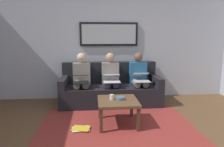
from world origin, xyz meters
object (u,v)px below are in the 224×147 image
object	(u,v)px
couch	(110,89)
magazine_stack	(81,129)
laptop_silver	(141,77)
person_right	(82,77)
bowl	(120,98)
cup	(112,97)
person_left	(139,76)
coffee_table	(118,103)
laptop_white	(112,78)
laptop_black	(81,79)
person_middle	(111,77)
framed_mirror	(109,34)

from	to	relation	value
couch	magazine_stack	xyz separation A→B (m)	(0.59, 1.39, -0.29)
laptop_silver	person_right	bearing A→B (deg)	-9.98
couch	bowl	xyz separation A→B (m)	(-0.07, 1.20, 0.15)
cup	magazine_stack	bearing A→B (deg)	21.31
bowl	person_left	xyz separation A→B (m)	(-0.57, -1.13, 0.15)
magazine_stack	cup	bearing A→B (deg)	-158.69
coffee_table	person_left	size ratio (longest dim) A/B	0.59
couch	cup	size ratio (longest dim) A/B	24.44
laptop_white	laptop_black	xyz separation A→B (m)	(0.64, 0.00, 0.01)
person_left	person_middle	distance (m)	0.64
person_middle	person_left	bearing A→B (deg)	180.00
framed_mirror	magazine_stack	xyz separation A→B (m)	(0.59, 1.78, -1.53)
couch	coffee_table	bearing A→B (deg)	91.27
magazine_stack	framed_mirror	bearing A→B (deg)	-108.47
bowl	laptop_white	distance (m)	0.91
couch	bowl	size ratio (longest dim) A/B	14.21
couch	person_middle	size ratio (longest dim) A/B	1.93
person_middle	laptop_silver	bearing A→B (deg)	160.62
couch	coffee_table	distance (m)	1.22
framed_mirror	laptop_silver	bearing A→B (deg)	133.17
bowl	laptop_white	xyz separation A→B (m)	(0.07, -0.89, 0.16)
bowl	magazine_stack	size ratio (longest dim) A/B	0.49
couch	person_left	bearing A→B (deg)	173.87
person_left	person_middle	bearing A→B (deg)	0.00
cup	person_middle	distance (m)	1.13
laptop_silver	laptop_black	size ratio (longest dim) A/B	1.06
couch	person_middle	distance (m)	0.31
bowl	person_middle	bearing A→B (deg)	-86.41
person_right	laptop_black	size ratio (longest dim) A/B	3.05
magazine_stack	coffee_table	bearing A→B (deg)	-164.74
coffee_table	laptop_silver	distance (m)	1.14
laptop_white	coffee_table	bearing A→B (deg)	91.69
magazine_stack	person_left	bearing A→B (deg)	-133.09
laptop_white	person_left	bearing A→B (deg)	-159.72
person_left	laptop_silver	bearing A→B (deg)	90.00
person_right	magazine_stack	distance (m)	1.44
magazine_stack	person_middle	bearing A→B (deg)	-114.22
framed_mirror	laptop_black	size ratio (longest dim) A/B	3.68
person_left	magazine_stack	size ratio (longest dim) A/B	3.58
coffee_table	person_middle	distance (m)	1.17
bowl	person_right	bearing A→B (deg)	-57.81
person_right	laptop_silver	bearing A→B (deg)	170.02
couch	cup	xyz separation A→B (m)	(0.08, 1.18, 0.17)
person_left	cup	bearing A→B (deg)	57.34
framed_mirror	person_middle	distance (m)	1.05
couch	laptop_white	world-z (taller)	couch
person_middle	magazine_stack	xyz separation A→B (m)	(0.59, 1.32, -0.59)
person_middle	laptop_white	world-z (taller)	person_middle
framed_mirror	person_middle	xyz separation A→B (m)	(0.00, 0.46, -0.94)
bowl	magazine_stack	world-z (taller)	bowl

